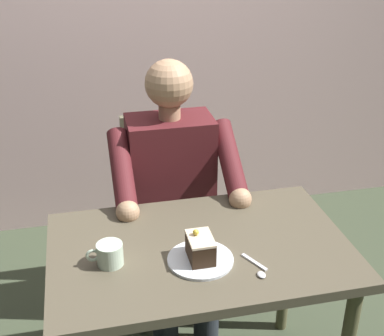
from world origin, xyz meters
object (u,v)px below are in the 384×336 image
(chair, at_px, (168,204))
(dessert_spoon, at_px, (258,269))
(coffee_cup, at_px, (109,254))
(cake_slice, at_px, (200,248))
(seated_person, at_px, (175,198))
(dining_table, at_px, (200,268))

(chair, height_order, dessert_spoon, chair)
(coffee_cup, bearing_deg, chair, -114.71)
(cake_slice, bearing_deg, seated_person, -92.05)
(chair, distance_m, dessert_spoon, 0.85)
(cake_slice, bearing_deg, chair, -91.55)
(dining_table, bearing_deg, coffee_cup, 6.55)
(dining_table, distance_m, seated_person, 0.46)
(dining_table, distance_m, dessert_spoon, 0.25)
(chair, xyz_separation_m, cake_slice, (0.02, 0.72, 0.25))
(dining_table, xyz_separation_m, seated_person, (0.00, -0.46, 0.03))
(seated_person, xyz_separation_m, cake_slice, (0.02, 0.55, 0.12))
(cake_slice, distance_m, coffee_cup, 0.29)
(dining_table, distance_m, chair, 0.65)
(coffee_cup, height_order, dessert_spoon, coffee_cup)
(dining_table, bearing_deg, chair, -90.00)
(cake_slice, relative_size, coffee_cup, 0.96)
(coffee_cup, bearing_deg, dessert_spoon, 163.45)
(cake_slice, height_order, dessert_spoon, cake_slice)
(chair, bearing_deg, cake_slice, 88.45)
(chair, xyz_separation_m, seated_person, (0.00, 0.18, 0.13))
(seated_person, relative_size, dessert_spoon, 8.66)
(coffee_cup, bearing_deg, seated_person, -121.92)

